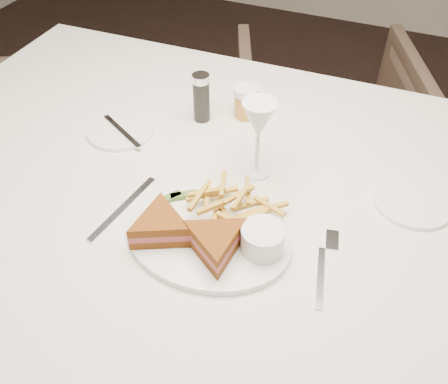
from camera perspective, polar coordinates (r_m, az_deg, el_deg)
ground at (r=1.71m, az=2.04°, el=-15.87°), size 5.00×5.00×0.00m
table at (r=1.32m, az=0.85°, el=-12.13°), size 1.66×1.12×0.75m
chair_far at (r=1.99m, az=11.24°, el=7.77°), size 0.84×0.82×0.68m
table_setting at (r=0.98m, az=0.03°, el=-0.39°), size 0.84×0.61×0.18m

